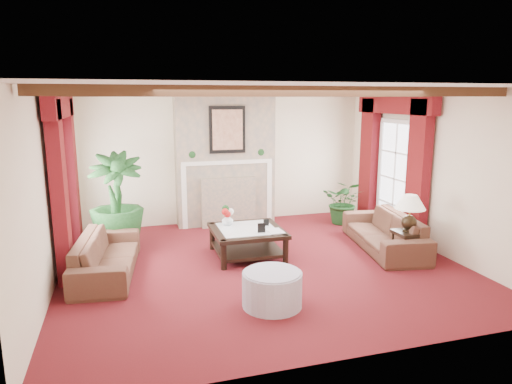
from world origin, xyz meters
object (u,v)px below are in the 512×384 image
object	(u,v)px
potted_palm	(117,220)
sofa_right	(385,226)
coffee_table	(247,242)
sofa_left	(107,249)
ottoman	(272,289)
side_table	(407,246)

from	to	relation	value
potted_palm	sofa_right	bearing A→B (deg)	-18.43
sofa_right	coffee_table	xyz separation A→B (m)	(-2.36, 0.30, -0.18)
sofa_left	potted_palm	bearing A→B (deg)	0.45
potted_palm	ottoman	size ratio (longest dim) A/B	2.21
potted_palm	ottoman	bearing A→B (deg)	-58.58
sofa_right	side_table	distance (m)	0.64
sofa_left	sofa_right	bearing A→B (deg)	-84.70
sofa_left	coffee_table	size ratio (longest dim) A/B	1.80
side_table	ottoman	size ratio (longest dim) A/B	0.64
sofa_right	potted_palm	bearing A→B (deg)	-99.10
sofa_right	ottoman	bearing A→B (deg)	-49.20
sofa_left	sofa_right	size ratio (longest dim) A/B	0.95
side_table	potted_palm	bearing A→B (deg)	154.83
coffee_table	side_table	world-z (taller)	side_table
coffee_table	sofa_left	bearing A→B (deg)	-174.72
ottoman	side_table	bearing A→B (deg)	19.98
sofa_left	side_table	size ratio (longest dim) A/B	4.22
potted_palm	side_table	distance (m)	4.91
potted_palm	coffee_table	distance (m)	2.36
sofa_right	potted_palm	xyz separation A→B (m)	(-4.40, 1.47, 0.05)
sofa_left	sofa_right	world-z (taller)	sofa_right
coffee_table	sofa_right	bearing A→B (deg)	-6.35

